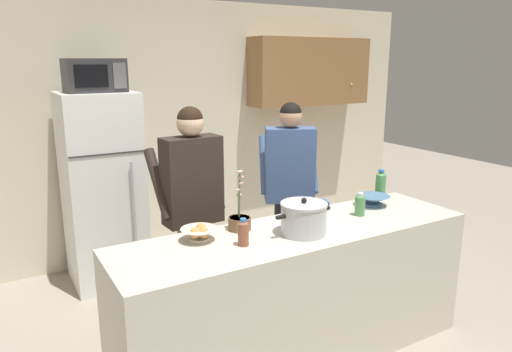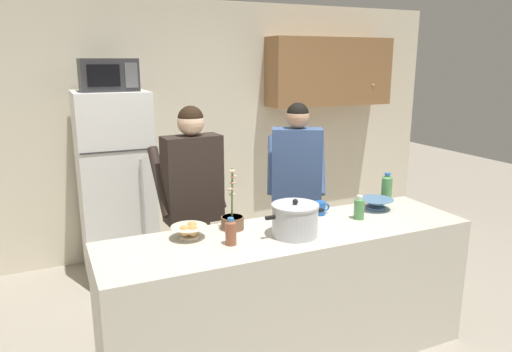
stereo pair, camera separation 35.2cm
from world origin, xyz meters
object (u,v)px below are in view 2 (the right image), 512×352
object	(u,v)px
bottle_far_corner	(387,188)
cooking_pot	(295,220)
bottle_near_edge	(359,208)
bottle_mid_counter	(231,232)
coffee_mug	(320,208)
refrigerator	(116,186)
person_by_sink	(296,176)
bread_bowl	(189,231)
empty_bowl	(376,203)
microwave	(108,75)
potted_orchid	(232,220)
person_near_pot	(193,190)

from	to	relation	value
bottle_far_corner	cooking_pot	bearing A→B (deg)	-161.24
bottle_near_edge	bottle_mid_counter	xyz separation A→B (m)	(-1.00, -0.08, 0.00)
cooking_pot	coffee_mug	xyz separation A→B (m)	(0.37, 0.30, -0.06)
coffee_mug	bottle_mid_counter	world-z (taller)	bottle_mid_counter
refrigerator	bottle_mid_counter	bearing A→B (deg)	-78.01
person_by_sink	bread_bowl	bearing A→B (deg)	-147.60
bread_bowl	empty_bowl	bearing A→B (deg)	0.14
microwave	person_by_sink	bearing A→B (deg)	-33.95
refrigerator	coffee_mug	world-z (taller)	refrigerator
coffee_mug	bottle_far_corner	xyz separation A→B (m)	(0.64, 0.05, 0.07)
person_by_sink	bottle_near_edge	xyz separation A→B (m)	(0.02, -0.87, -0.04)
bottle_far_corner	coffee_mug	bearing A→B (deg)	-175.93
refrigerator	bottle_mid_counter	xyz separation A→B (m)	(0.40, -1.90, 0.13)
microwave	potted_orchid	world-z (taller)	microwave
person_near_pot	cooking_pot	xyz separation A→B (m)	(0.42, -0.83, -0.04)
microwave	bottle_near_edge	xyz separation A→B (m)	(1.40, -1.80, -0.88)
cooking_pot	potted_orchid	size ratio (longest dim) A/B	0.99
coffee_mug	bread_bowl	size ratio (longest dim) A/B	0.57
microwave	coffee_mug	bearing A→B (deg)	-53.21
person_by_sink	potted_orchid	size ratio (longest dim) A/B	4.01
bottle_mid_counter	bottle_far_corner	size ratio (longest dim) A/B	0.72
person_by_sink	cooking_pot	world-z (taller)	person_by_sink
bread_bowl	potted_orchid	distance (m)	0.31
cooking_pot	bottle_near_edge	world-z (taller)	cooking_pot
coffee_mug	potted_orchid	distance (m)	0.69
person_near_pot	coffee_mug	xyz separation A→B (m)	(0.79, -0.53, -0.09)
coffee_mug	bread_bowl	bearing A→B (deg)	-175.83
microwave	person_near_pot	world-z (taller)	microwave
person_near_pot	potted_orchid	xyz separation A→B (m)	(0.10, -0.56, -0.07)
person_near_pot	coffee_mug	bearing A→B (deg)	-34.02
refrigerator	person_near_pot	xyz separation A→B (m)	(0.41, -1.09, 0.19)
bread_bowl	coffee_mug	bearing A→B (deg)	4.17
person_by_sink	bottle_mid_counter	size ratio (longest dim) A/B	9.76
person_near_pot	cooking_pot	bearing A→B (deg)	-63.15
bottle_near_edge	person_near_pot	bearing A→B (deg)	143.57
bottle_mid_counter	refrigerator	bearing A→B (deg)	101.99
microwave	empty_bowl	bearing A→B (deg)	-45.44
bread_bowl	bottle_near_edge	world-z (taller)	bottle_near_edge
person_near_pot	empty_bowl	size ratio (longest dim) A/B	6.58
microwave	person_near_pot	size ratio (longest dim) A/B	0.28
person_by_sink	bread_bowl	size ratio (longest dim) A/B	7.26
microwave	empty_bowl	xyz separation A→B (m)	(1.65, -1.67, -0.92)
refrigerator	empty_bowl	xyz separation A→B (m)	(1.65, -1.70, 0.10)
bread_bowl	potted_orchid	xyz separation A→B (m)	(0.31, 0.05, 0.01)
microwave	bread_bowl	xyz separation A→B (m)	(0.20, -1.68, -0.91)
person_by_sink	coffee_mug	distance (m)	0.70
bread_bowl	bottle_near_edge	distance (m)	1.20
refrigerator	coffee_mug	bearing A→B (deg)	-53.58
refrigerator	empty_bowl	world-z (taller)	refrigerator
empty_bowl	potted_orchid	distance (m)	1.14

